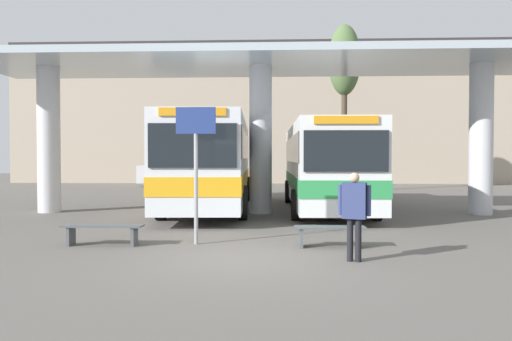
{
  "coord_description": "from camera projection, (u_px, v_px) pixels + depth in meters",
  "views": [
    {
      "loc": [
        0.64,
        -9.68,
        1.97
      ],
      "look_at": [
        0.0,
        4.31,
        1.6
      ],
      "focal_mm": 35.0,
      "sensor_mm": 36.0,
      "label": 1
    }
  ],
  "objects": [
    {
      "name": "parked_car_street",
      "position": [
        174.0,
        172.0,
        33.64
      ],
      "size": [
        4.71,
        2.15,
        2.0
      ],
      "rotation": [
        0.0,
        0.0,
        0.03
      ],
      "color": "silver",
      "rests_on": "ground_plane"
    },
    {
      "name": "ground_plane",
      "position": [
        246.0,
        258.0,
        9.75
      ],
      "size": [
        100.0,
        100.0,
        0.0
      ],
      "primitive_type": "plane",
      "color": "#605B56"
    },
    {
      "name": "transit_bus_left_bay",
      "position": [
        212.0,
        160.0,
        19.27
      ],
      "size": [
        3.21,
        12.09,
        3.33
      ],
      "rotation": [
        0.0,
        0.0,
        3.19
      ],
      "color": "silver",
      "rests_on": "ground_plane"
    },
    {
      "name": "info_sign_platform",
      "position": [
        196.0,
        147.0,
        11.25
      ],
      "size": [
        0.9,
        0.09,
        3.1
      ],
      "color": "gray",
      "rests_on": "ground_plane"
    },
    {
      "name": "station_canopy",
      "position": [
        261.0,
        84.0,
        17.45
      ],
      "size": [
        20.19,
        5.01,
        5.42
      ],
      "color": "silver",
      "rests_on": "ground_plane"
    },
    {
      "name": "waiting_bench_near_pillar",
      "position": [
        102.0,
        230.0,
        11.13
      ],
      "size": [
        1.8,
        0.44,
        0.46
      ],
      "color": "#4C5156",
      "rests_on": "ground_plane"
    },
    {
      "name": "pedestrian_waiting",
      "position": [
        354.0,
        207.0,
        9.4
      ],
      "size": [
        0.62,
        0.36,
        1.68
      ],
      "rotation": [
        0.0,
        0.0,
        -0.31
      ],
      "color": "black",
      "rests_on": "ground_plane"
    },
    {
      "name": "transit_bus_center_bay",
      "position": [
        325.0,
        163.0,
        18.7
      ],
      "size": [
        2.91,
        10.47,
        3.13
      ],
      "rotation": [
        0.0,
        0.0,
        3.16
      ],
      "color": "white",
      "rests_on": "ground_plane"
    },
    {
      "name": "waiting_bench_mid_platform",
      "position": [
        330.0,
        232.0,
        10.9
      ],
      "size": [
        1.55,
        0.44,
        0.46
      ],
      "color": "#4C5156",
      "rests_on": "ground_plane"
    },
    {
      "name": "townhouse_backdrop",
      "position": [
        270.0,
        101.0,
        37.49
      ],
      "size": [
        40.0,
        0.58,
        10.74
      ],
      "color": "tan",
      "rests_on": "ground_plane"
    },
    {
      "name": "poplar_tree_behind_left",
      "position": [
        344.0,
        64.0,
        28.48
      ],
      "size": [
        1.84,
        1.84,
        9.55
      ],
      "color": "#473A2B",
      "rests_on": "ground_plane"
    }
  ]
}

